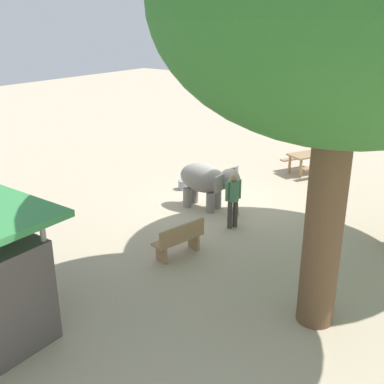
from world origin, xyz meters
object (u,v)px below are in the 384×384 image
(feed_bucket, at_px, (183,185))
(shade_tree_main, at_px, (348,0))
(elephant, at_px, (208,181))
(person_handler, at_px, (233,196))
(wooden_bench, at_px, (180,239))
(picnic_table_near, at_px, (308,159))

(feed_bucket, bearing_deg, shade_tree_main, 146.33)
(elephant, xyz_separation_m, shade_tree_main, (-4.95, 3.48, 4.97))
(elephant, distance_m, feed_bucket, 2.06)
(person_handler, xyz_separation_m, wooden_bench, (0.16, 2.24, -0.48))
(wooden_bench, distance_m, picnic_table_near, 8.11)
(shade_tree_main, xyz_separation_m, wooden_bench, (3.77, -0.51, -5.41))
(wooden_bench, relative_size, picnic_table_near, 0.72)
(person_handler, distance_m, picnic_table_near, 5.89)
(shade_tree_main, distance_m, wooden_bench, 6.61)
(person_handler, relative_size, picnic_table_near, 0.81)
(person_handler, bearing_deg, shade_tree_main, 167.58)
(person_handler, distance_m, wooden_bench, 2.29)
(picnic_table_near, bearing_deg, wooden_bench, 27.52)
(elephant, bearing_deg, shade_tree_main, -39.44)
(shade_tree_main, distance_m, picnic_table_near, 10.84)
(shade_tree_main, bearing_deg, picnic_table_near, -65.73)
(elephant, xyz_separation_m, feed_bucket, (1.67, -0.93, -0.75))
(elephant, relative_size, feed_bucket, 5.75)
(wooden_bench, bearing_deg, feed_bucket, 48.56)
(elephant, bearing_deg, picnic_table_near, 73.97)
(elephant, distance_m, picnic_table_near, 5.25)
(picnic_table_near, xyz_separation_m, feed_bucket, (2.74, 4.21, -0.43))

